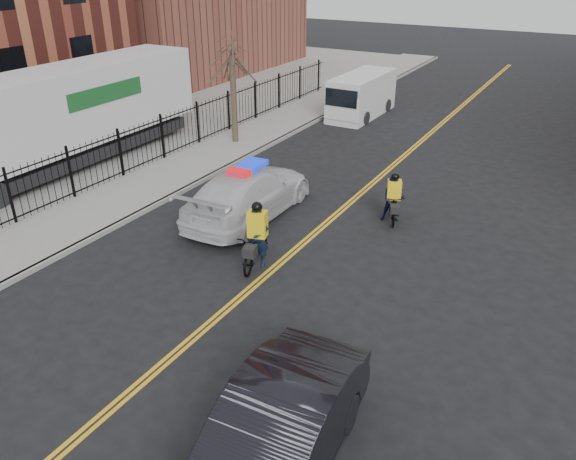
% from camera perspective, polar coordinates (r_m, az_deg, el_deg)
% --- Properties ---
extents(ground, '(120.00, 120.00, 0.00)m').
position_cam_1_polar(ground, '(15.84, -3.07, -5.32)').
color(ground, black).
rests_on(ground, ground).
extents(center_line_left, '(0.10, 60.00, 0.01)m').
position_cam_1_polar(center_line_left, '(22.27, 7.86, 4.32)').
color(center_line_left, gold).
rests_on(center_line_left, ground).
extents(center_line_right, '(0.10, 60.00, 0.01)m').
position_cam_1_polar(center_line_right, '(22.22, 8.24, 4.24)').
color(center_line_right, gold).
rests_on(center_line_right, ground).
extents(sidewalk, '(3.00, 60.00, 0.15)m').
position_cam_1_polar(sidewalk, '(25.70, -7.70, 7.57)').
color(sidewalk, gray).
rests_on(sidewalk, ground).
extents(curb, '(0.20, 60.00, 0.15)m').
position_cam_1_polar(curb, '(24.86, -4.90, 7.05)').
color(curb, gray).
rests_on(curb, ground).
extents(iron_fence, '(0.12, 28.00, 2.00)m').
position_cam_1_polar(iron_fence, '(26.32, -10.48, 9.94)').
color(iron_fence, black).
rests_on(iron_fence, ground).
extents(lot_pad, '(18.00, 60.00, 0.02)m').
position_cam_1_polar(lot_pad, '(32.92, -22.75, 9.89)').
color(lot_pad, gray).
rests_on(lot_pad, ground).
extents(street_tree, '(3.20, 3.20, 4.80)m').
position_cam_1_polar(street_tree, '(26.44, -5.67, 15.98)').
color(street_tree, '#3B3023').
rests_on(street_tree, sidewalk).
extents(police_cruiser, '(2.62, 6.00, 1.88)m').
position_cam_1_polar(police_cruiser, '(19.39, -4.04, 3.79)').
color(police_cruiser, silver).
rests_on(police_cruiser, ground).
extents(dark_sedan, '(2.31, 5.44, 1.75)m').
position_cam_1_polar(dark_sedan, '(10.22, -1.54, -20.64)').
color(dark_sedan, black).
rests_on(dark_sedan, ground).
extents(cargo_van, '(2.15, 5.42, 2.26)m').
position_cam_1_polar(cargo_van, '(32.03, 7.38, 13.33)').
color(cargo_van, silver).
rests_on(cargo_van, ground).
extents(semi_trailer, '(2.84, 13.23, 4.11)m').
position_cam_1_polar(semi_trailer, '(25.34, -21.61, 11.03)').
color(semi_trailer, silver).
rests_on(semi_trailer, ground).
extents(cyclist_near, '(1.23, 2.19, 2.04)m').
position_cam_1_polar(cyclist_near, '(16.32, -3.08, -1.42)').
color(cyclist_near, black).
rests_on(cyclist_near, ground).
extents(cyclist_far, '(1.17, 1.77, 1.75)m').
position_cam_1_polar(cyclist_far, '(19.35, 10.62, 2.77)').
color(cyclist_far, black).
rests_on(cyclist_far, ground).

